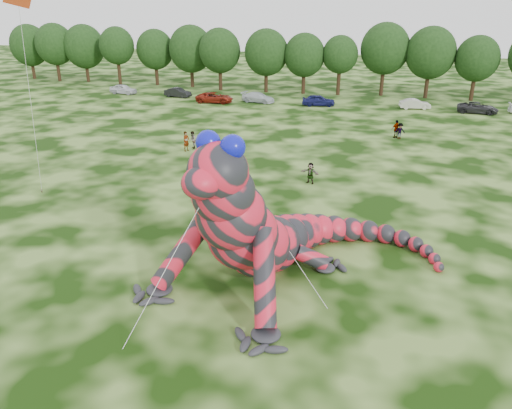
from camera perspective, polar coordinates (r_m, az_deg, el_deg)
The scene contains 28 objects.
ground at distance 25.68m, azimuth -9.09°, elevation -9.28°, with size 240.00×240.00×0.00m, color #16330A.
inflatable_gecko at distance 25.30m, azimuth 1.66°, elevation 1.01°, with size 13.94×16.55×8.28m, color red, non-canonical shape.
flying_kite at distance 33.40m, azimuth -25.38°, elevation 18.99°, with size 4.55×4.43×14.56m.
tree_0 at distance 102.12m, azimuth -24.39°, elevation 15.62°, with size 6.91×6.22×9.51m, color black, non-canonical shape.
tree_1 at distance 97.38m, azimuth -21.91°, elevation 15.83°, with size 6.74×6.07×9.81m, color black, non-canonical shape.
tree_2 at distance 94.89m, azimuth -18.95°, elevation 16.03°, with size 7.04×6.34×9.64m, color black, non-canonical shape.
tree_3 at distance 89.60m, azimuth -15.53°, elevation 16.03°, with size 5.81×5.23×9.44m, color black, non-canonical shape.
tree_4 at distance 88.16m, azimuth -11.41°, elevation 16.17°, with size 6.22×5.60×9.06m, color black, non-canonical shape.
tree_5 at distance 85.16m, azimuth -7.42°, elevation 16.46°, with size 7.16×6.44×9.80m, color black, non-canonical shape.
tree_6 at distance 81.55m, azimuth -4.15°, elevation 16.22°, with size 6.52×5.86×9.49m, color black, non-canonical shape.
tree_7 at distance 79.48m, azimuth 1.18°, elevation 16.10°, with size 6.68×6.01×9.48m, color black, non-canonical shape.
tree_8 at distance 78.44m, azimuth 5.52°, elevation 15.73°, with size 6.14×5.53×8.94m, color black, non-canonical shape.
tree_9 at distance 78.05m, azimuth 9.53°, elevation 15.41°, with size 5.27×4.74×8.68m, color black, non-canonical shape.
tree_10 at distance 78.73m, azimuth 14.43°, elevation 15.76°, with size 7.09×6.38×10.50m, color black, non-canonical shape.
tree_11 at distance 78.45m, azimuth 19.21°, elevation 15.07°, with size 7.01×6.31×10.07m, color black, non-canonical shape.
tree_12 at distance 78.63m, azimuth 23.82°, elevation 14.04°, with size 5.99×5.39×8.97m, color black, non-canonical shape.
car_0 at distance 80.89m, azimuth -14.93°, elevation 12.62°, with size 1.72×4.27×1.46m, color silver.
car_1 at distance 76.49m, azimuth -8.92°, elevation 12.53°, with size 1.43×4.10×1.35m, color black.
car_2 at distance 71.54m, azimuth -4.76°, elevation 12.09°, with size 2.38×5.17×1.44m, color maroon.
car_3 at distance 71.55m, azimuth 0.25°, elevation 12.14°, with size 1.93×4.76×1.38m, color silver.
car_4 at distance 69.62m, azimuth 7.15°, elevation 11.74°, with size 1.79×4.45×1.52m, color #151852.
car_5 at distance 70.27m, azimuth 17.70°, elevation 10.89°, with size 1.39×3.99×1.32m, color beige.
car_6 at distance 70.33m, azimuth 24.00°, elevation 10.07°, with size 2.28×4.95×1.38m, color #28282A.
spectator_5 at distance 39.19m, azimuth 6.23°, elevation 3.59°, with size 1.55×0.50×1.68m, color gray.
spectator_3 at distance 54.37m, azimuth 15.75°, elevation 8.30°, with size 1.09×0.46×1.87m, color gray.
spectator_2 at distance 54.09m, azimuth 16.13°, elevation 8.07°, with size 1.07×0.61×1.65m, color gray.
spectator_1 at distance 48.73m, azimuth -7.27°, elevation 7.31°, with size 0.84×0.65×1.72m, color gray.
spectator_0 at distance 48.09m, azimuth -7.98°, elevation 7.17°, with size 0.69×0.45×1.89m, color gray.
Camera 1 is at (9.66, -19.71, 13.33)m, focal length 35.00 mm.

